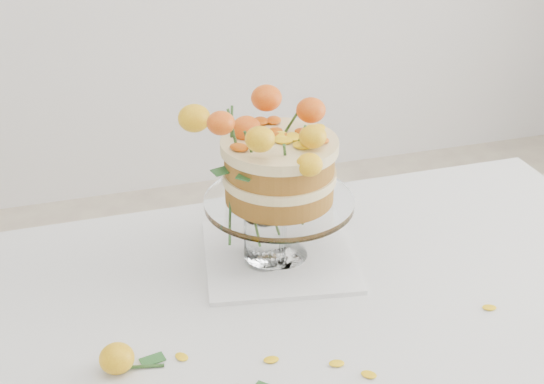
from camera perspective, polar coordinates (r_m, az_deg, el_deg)
The scene contains 10 objects.
table at distance 1.43m, azimuth 3.44°, elevation -11.63°, with size 1.43×0.93×0.76m.
napkin at distance 1.52m, azimuth 0.52°, elevation -4.83°, with size 0.29×0.29×0.01m, color white.
cake_stand at distance 1.43m, azimuth 0.56°, elevation 1.19°, with size 0.29×0.29×0.26m.
rose_vase at distance 1.39m, azimuth -0.57°, elevation 2.91°, with size 0.35×0.35×0.41m.
loose_rose_near at distance 1.27m, azimuth -11.58°, elevation -12.18°, with size 0.10×0.06×0.05m.
stray_petal_a at distance 1.28m, azimuth -0.06°, elevation -12.53°, with size 0.03×0.02×0.00m, color yellow.
stray_petal_b at distance 1.28m, azimuth 4.89°, elevation -12.75°, with size 0.03×0.02×0.00m, color yellow.
stray_petal_c at distance 1.26m, azimuth 7.31°, elevation -13.49°, with size 0.03×0.02×0.00m, color yellow.
stray_petal_d at distance 1.29m, azimuth -6.82°, elevation -12.23°, with size 0.03×0.02×0.00m, color yellow.
stray_petal_f at distance 1.44m, azimuth 16.05°, elevation -8.38°, with size 0.03×0.02×0.00m, color yellow.
Camera 1 is at (-0.40, -1.03, 1.59)m, focal length 50.00 mm.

